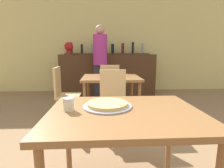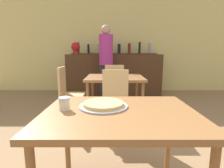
{
  "view_description": "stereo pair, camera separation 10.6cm",
  "coord_description": "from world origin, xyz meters",
  "px_view_note": "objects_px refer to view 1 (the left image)",
  "views": [
    {
      "loc": [
        -0.16,
        -1.21,
        1.17
      ],
      "look_at": [
        -0.06,
        0.55,
        0.85
      ],
      "focal_mm": 28.0,
      "sensor_mm": 36.0,
      "label": 1
    },
    {
      "loc": [
        -0.06,
        -1.21,
        1.17
      ],
      "look_at": [
        -0.06,
        0.55,
        0.85
      ],
      "focal_mm": 28.0,
      "sensor_mm": 36.0,
      "label": 2
    }
  ],
  "objects_px": {
    "chair_far_side_back": "(110,84)",
    "chair_far_side_left": "(64,91)",
    "person_standing": "(100,60)",
    "potted_plant": "(69,48)",
    "pizza_tray": "(107,105)",
    "cheese_shaker": "(69,104)",
    "chair_far_side_front": "(113,98)"
  },
  "relations": [
    {
      "from": "chair_far_side_left",
      "to": "potted_plant",
      "type": "relative_size",
      "value": 2.83
    },
    {
      "from": "chair_far_side_front",
      "to": "person_standing",
      "type": "distance_m",
      "value": 1.99
    },
    {
      "from": "cheese_shaker",
      "to": "chair_far_side_left",
      "type": "bearing_deg",
      "value": 103.56
    },
    {
      "from": "chair_far_side_left",
      "to": "person_standing",
      "type": "bearing_deg",
      "value": -25.15
    },
    {
      "from": "chair_far_side_back",
      "to": "pizza_tray",
      "type": "distance_m",
      "value": 2.28
    },
    {
      "from": "chair_far_side_back",
      "to": "cheese_shaker",
      "type": "distance_m",
      "value": 2.39
    },
    {
      "from": "chair_far_side_back",
      "to": "chair_far_side_left",
      "type": "distance_m",
      "value": 1.01
    },
    {
      "from": "pizza_tray",
      "to": "potted_plant",
      "type": "distance_m",
      "value": 3.72
    },
    {
      "from": "chair_far_side_front",
      "to": "potted_plant",
      "type": "bearing_deg",
      "value": 113.06
    },
    {
      "from": "chair_far_side_back",
      "to": "chair_far_side_left",
      "type": "bearing_deg",
      "value": 35.07
    },
    {
      "from": "potted_plant",
      "to": "pizza_tray",
      "type": "bearing_deg",
      "value": -75.41
    },
    {
      "from": "cheese_shaker",
      "to": "chair_far_side_front",
      "type": "bearing_deg",
      "value": 71.35
    },
    {
      "from": "chair_far_side_back",
      "to": "potted_plant",
      "type": "xyz_separation_m",
      "value": [
        -1.04,
        1.29,
        0.78
      ]
    },
    {
      "from": "pizza_tray",
      "to": "person_standing",
      "type": "bearing_deg",
      "value": 91.48
    },
    {
      "from": "chair_far_side_left",
      "to": "potted_plant",
      "type": "bearing_deg",
      "value": 6.66
    },
    {
      "from": "chair_far_side_front",
      "to": "chair_far_side_back",
      "type": "xyz_separation_m",
      "value": [
        -0.0,
        1.16,
        0.0
      ]
    },
    {
      "from": "chair_far_side_front",
      "to": "pizza_tray",
      "type": "xyz_separation_m",
      "value": [
        -0.12,
        -1.11,
        0.24
      ]
    },
    {
      "from": "chair_far_side_back",
      "to": "pizza_tray",
      "type": "relative_size",
      "value": 2.44
    },
    {
      "from": "pizza_tray",
      "to": "potted_plant",
      "type": "height_order",
      "value": "potted_plant"
    },
    {
      "from": "chair_far_side_front",
      "to": "chair_far_side_back",
      "type": "bearing_deg",
      "value": 90.0
    },
    {
      "from": "potted_plant",
      "to": "cheese_shaker",
      "type": "bearing_deg",
      "value": -79.95
    },
    {
      "from": "pizza_tray",
      "to": "cheese_shaker",
      "type": "distance_m",
      "value": 0.29
    },
    {
      "from": "chair_far_side_front",
      "to": "potted_plant",
      "type": "xyz_separation_m",
      "value": [
        -1.04,
        2.45,
        0.78
      ]
    },
    {
      "from": "chair_far_side_left",
      "to": "cheese_shaker",
      "type": "distance_m",
      "value": 1.83
    },
    {
      "from": "pizza_tray",
      "to": "chair_far_side_back",
      "type": "bearing_deg",
      "value": 87.06
    },
    {
      "from": "chair_far_side_front",
      "to": "cheese_shaker",
      "type": "height_order",
      "value": "chair_far_side_front"
    },
    {
      "from": "chair_far_side_back",
      "to": "pizza_tray",
      "type": "height_order",
      "value": "chair_far_side_back"
    },
    {
      "from": "chair_far_side_back",
      "to": "chair_far_side_left",
      "type": "relative_size",
      "value": 1.0
    },
    {
      "from": "chair_far_side_front",
      "to": "chair_far_side_left",
      "type": "xyz_separation_m",
      "value": [
        -0.82,
        0.58,
        0.0
      ]
    },
    {
      "from": "chair_far_side_front",
      "to": "chair_far_side_left",
      "type": "distance_m",
      "value": 1.01
    },
    {
      "from": "person_standing",
      "to": "potted_plant",
      "type": "distance_m",
      "value": 1.05
    },
    {
      "from": "potted_plant",
      "to": "person_standing",
      "type": "bearing_deg",
      "value": -32.01
    }
  ]
}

